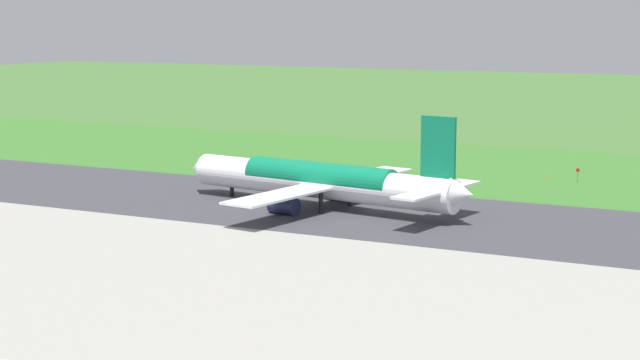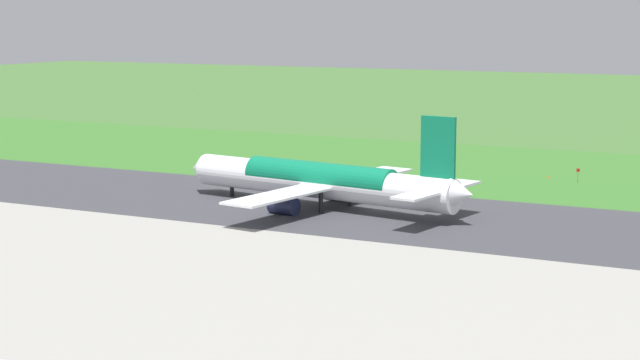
{
  "view_description": "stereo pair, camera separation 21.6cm",
  "coord_description": "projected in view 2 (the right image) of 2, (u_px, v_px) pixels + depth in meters",
  "views": [
    {
      "loc": [
        -64.25,
        144.77,
        30.34
      ],
      "look_at": [
        9.07,
        0.0,
        4.5
      ],
      "focal_mm": 58.4,
      "sensor_mm": 36.0,
      "label": 1
    },
    {
      "loc": [
        -64.44,
        144.67,
        30.34
      ],
      "look_at": [
        9.07,
        0.0,
        4.5
      ],
      "focal_mm": 58.4,
      "sensor_mm": 36.0,
      "label": 2
    }
  ],
  "objects": [
    {
      "name": "ground_plane",
      "position": [
        372.0,
        213.0,
        160.97
      ],
      "size": [
        800.0,
        800.0,
        0.0
      ],
      "primitive_type": "plane",
      "color": "#3D662D"
    },
    {
      "name": "grass_verge_foreground",
      "position": [
        473.0,
        171.0,
        203.37
      ],
      "size": [
        600.0,
        80.0,
        0.04
      ],
      "primitive_type": "cube",
      "color": "#346B27",
      "rests_on": "ground"
    },
    {
      "name": "airliner_main",
      "position": [
        322.0,
        181.0,
        164.13
      ],
      "size": [
        54.05,
        44.4,
        15.88
      ],
      "color": "white",
      "rests_on": "ground"
    },
    {
      "name": "runway_asphalt",
      "position": [
        372.0,
        213.0,
        160.97
      ],
      "size": [
        600.0,
        38.37,
        0.06
      ],
      "primitive_type": "cube",
      "color": "#38383D",
      "rests_on": "ground"
    },
    {
      "name": "traffic_cone_orange",
      "position": [
        548.0,
        177.0,
        195.18
      ],
      "size": [
        0.4,
        0.4,
        0.55
      ],
      "primitive_type": "cone",
      "color": "orange",
      "rests_on": "ground"
    },
    {
      "name": "no_stopping_sign",
      "position": [
        578.0,
        174.0,
        189.6
      ],
      "size": [
        0.6,
        0.1,
        2.62
      ],
      "color": "slate",
      "rests_on": "ground"
    },
    {
      "name": "apron_concrete",
      "position": [
        159.0,
        300.0,
        111.68
      ],
      "size": [
        440.0,
        110.0,
        0.05
      ],
      "primitive_type": "cube",
      "color": "gray",
      "rests_on": "ground"
    }
  ]
}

